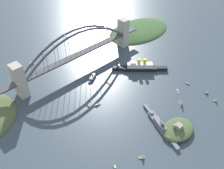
% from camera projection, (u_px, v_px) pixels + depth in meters
% --- Properties ---
extents(ground_plane, '(1400.00, 1400.00, 0.00)m').
position_uv_depth(ground_plane, '(80.00, 67.00, 410.20)').
color(ground_plane, '#3D4C56').
extents(harbor_arch_bridge, '(270.86, 17.85, 68.32)m').
position_uv_depth(harbor_arch_bridge, '(79.00, 53.00, 392.25)').
color(harbor_arch_bridge, '#BCB29E').
rests_on(harbor_arch_bridge, ground).
extents(headland_west_shore, '(148.80, 95.47, 16.81)m').
position_uv_depth(headland_west_shore, '(139.00, 30.00, 514.67)').
color(headland_west_shore, '#3D6033').
rests_on(headland_west_shore, ground).
extents(ocean_liner, '(71.76, 69.39, 21.60)m').
position_uv_depth(ocean_liner, '(140.00, 67.00, 399.30)').
color(ocean_liner, black).
rests_on(ocean_liner, ground).
extents(naval_cruiser, '(32.56, 76.80, 16.90)m').
position_uv_depth(naval_cruiser, '(160.00, 125.00, 305.93)').
color(naval_cruiser, slate).
rests_on(naval_cruiser, ground).
extents(harbor_ferry_steamer, '(27.05, 17.49, 7.32)m').
position_uv_depth(harbor_ferry_steamer, '(93.00, 77.00, 384.42)').
color(harbor_ferry_steamer, navy).
rests_on(harbor_ferry_steamer, ground).
extents(fort_island_mid_harbor, '(45.22, 34.13, 13.42)m').
position_uv_depth(fort_island_mid_harbor, '(178.00, 129.00, 299.28)').
color(fort_island_mid_harbor, '#4C6038').
rests_on(fort_island_mid_harbor, ground).
extents(seaplane_taxiing_near_bridge, '(10.89, 8.45, 4.82)m').
position_uv_depth(seaplane_taxiing_near_bridge, '(92.00, 46.00, 459.48)').
color(seaplane_taxiing_near_bridge, '#B7B7B2').
rests_on(seaplane_taxiing_near_bridge, ground).
extents(seaplane_second_in_formation, '(9.50, 7.49, 4.94)m').
position_uv_depth(seaplane_second_in_formation, '(32.00, 63.00, 415.37)').
color(seaplane_second_in_formation, '#B7B7B2').
rests_on(seaplane_second_in_formation, ground).
extents(small_boat_0, '(7.25, 6.50, 7.80)m').
position_uv_depth(small_boat_0, '(143.00, 156.00, 270.10)').
color(small_boat_0, gold).
rests_on(small_boat_0, ground).
extents(small_boat_1, '(12.16, 5.48, 2.43)m').
position_uv_depth(small_boat_1, '(96.00, 105.00, 336.96)').
color(small_boat_1, brown).
rests_on(small_boat_1, ground).
extents(small_boat_2, '(5.66, 5.27, 7.75)m').
position_uv_depth(small_boat_2, '(216.00, 99.00, 341.90)').
color(small_boat_2, gold).
rests_on(small_boat_2, ground).
extents(small_boat_3, '(3.75, 6.69, 7.26)m').
position_uv_depth(small_boat_3, '(207.00, 92.00, 355.32)').
color(small_boat_3, black).
rests_on(small_boat_3, ground).
extents(small_boat_4, '(2.92, 8.91, 1.79)m').
position_uv_depth(small_boat_4, '(187.00, 84.00, 374.29)').
color(small_boat_4, '#234C8C').
rests_on(small_boat_4, ground).
extents(small_boat_5, '(9.78, 7.60, 11.86)m').
position_uv_depth(small_boat_5, '(181.00, 101.00, 336.19)').
color(small_boat_5, gold).
rests_on(small_boat_5, ground).
extents(small_boat_7, '(7.55, 8.56, 2.61)m').
position_uv_depth(small_boat_7, '(178.00, 91.00, 359.91)').
color(small_boat_7, silver).
rests_on(small_boat_7, ground).
extents(small_boat_8, '(6.06, 10.70, 2.24)m').
position_uv_depth(small_boat_8, '(115.00, 168.00, 262.06)').
color(small_boat_8, '#2D6B3D').
rests_on(small_boat_8, ground).
extents(channel_marker_buoy, '(2.20, 2.20, 2.75)m').
position_uv_depth(channel_marker_buoy, '(75.00, 80.00, 379.48)').
color(channel_marker_buoy, red).
rests_on(channel_marker_buoy, ground).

